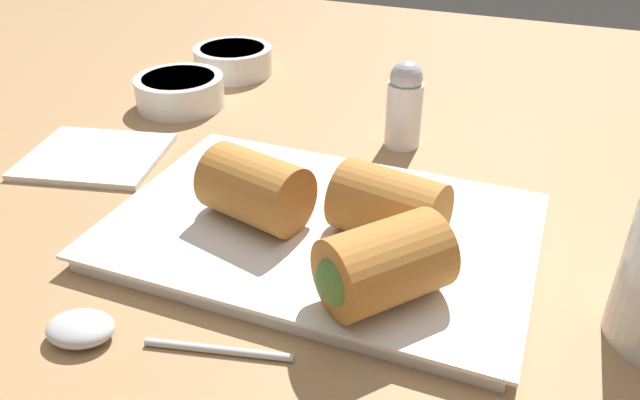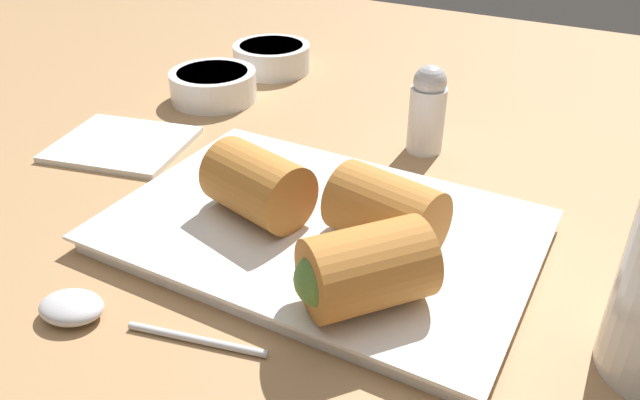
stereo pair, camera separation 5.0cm
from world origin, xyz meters
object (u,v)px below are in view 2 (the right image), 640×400
at_px(dipping_bowl_near, 213,84).
at_px(napkin, 123,144).
at_px(spoon, 83,310).
at_px(salt_shaker, 427,109).
at_px(serving_plate, 320,232).
at_px(dipping_bowl_far, 272,57).

xyz_separation_m(dipping_bowl_near, napkin, (-0.00, -0.14, -0.02)).
relative_size(dipping_bowl_near, spoon, 0.63).
bearing_deg(salt_shaker, dipping_bowl_near, 178.86).
bearing_deg(serving_plate, spoon, -121.03).
height_order(serving_plate, spoon, same).
relative_size(serving_plate, dipping_bowl_far, 3.22).
bearing_deg(salt_shaker, serving_plate, -94.45).
height_order(serving_plate, dipping_bowl_near, dipping_bowl_near).
xyz_separation_m(dipping_bowl_near, salt_shaker, (0.26, -0.01, 0.02)).
distance_m(spoon, napkin, 0.25).
bearing_deg(salt_shaker, spoon, -107.42).
xyz_separation_m(serving_plate, dipping_bowl_far, (-0.24, 0.30, 0.01)).
relative_size(serving_plate, napkin, 2.17).
xyz_separation_m(serving_plate, napkin, (-0.25, 0.05, -0.00)).
xyz_separation_m(dipping_bowl_near, dipping_bowl_far, (0.01, 0.12, 0.00)).
xyz_separation_m(serving_plate, salt_shaker, (0.01, 0.18, 0.04)).
bearing_deg(napkin, serving_plate, -10.55).
bearing_deg(dipping_bowl_far, napkin, -92.17).
height_order(dipping_bowl_far, spoon, dipping_bowl_far).
height_order(dipping_bowl_near, napkin, dipping_bowl_near).
height_order(dipping_bowl_near, salt_shaker, salt_shaker).
bearing_deg(spoon, dipping_bowl_near, 114.25).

